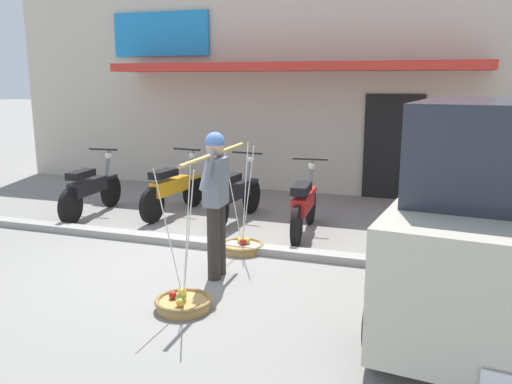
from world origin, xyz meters
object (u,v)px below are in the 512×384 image
object	(u,v)px
fruit_basket_right_side	(242,246)
motorcycle_nearest_shop	(90,189)
fruit_vendor	(216,195)
fruit_basket_left_side	(183,302)
motorcycle_second_in_row	(172,189)
motorcycle_third_in_row	(235,195)
motorcycle_end_of_row	(304,205)

from	to	relation	value
fruit_basket_right_side	motorcycle_nearest_shop	bearing A→B (deg)	162.37
fruit_vendor	fruit_basket_right_side	bearing A→B (deg)	92.22
fruit_basket_left_side	motorcycle_nearest_shop	bearing A→B (deg)	137.71
fruit_vendor	motorcycle_nearest_shop	world-z (taller)	fruit_vendor
fruit_vendor	motorcycle_second_in_row	world-z (taller)	fruit_vendor
fruit_basket_right_side	motorcycle_third_in_row	bearing A→B (deg)	114.75
motorcycle_nearest_shop	fruit_basket_right_side	bearing A→B (deg)	-17.63
fruit_basket_left_side	motorcycle_end_of_row	size ratio (longest dim) A/B	0.80
motorcycle_end_of_row	motorcycle_third_in_row	bearing A→B (deg)	164.17
motorcycle_nearest_shop	motorcycle_third_in_row	size ratio (longest dim) A/B	1.00
fruit_vendor	motorcycle_third_in_row	world-z (taller)	fruit_vendor
fruit_basket_right_side	motorcycle_third_in_row	xyz separation A→B (m)	(-0.64, 1.39, 0.37)
fruit_basket_right_side	motorcycle_nearest_shop	distance (m)	3.27
fruit_basket_left_side	fruit_basket_right_side	bearing A→B (deg)	92.19
fruit_vendor	motorcycle_third_in_row	size ratio (longest dim) A/B	1.04
fruit_basket_left_side	fruit_basket_right_side	distance (m)	1.90
fruit_basket_right_side	motorcycle_nearest_shop	size ratio (longest dim) A/B	0.80
motorcycle_nearest_shop	motorcycle_second_in_row	size ratio (longest dim) A/B	1.00
fruit_basket_right_side	motorcycle_third_in_row	size ratio (longest dim) A/B	0.80
motorcycle_second_in_row	motorcycle_third_in_row	xyz separation A→B (m)	(1.17, -0.08, 0.00)
fruit_basket_right_side	motorcycle_second_in_row	bearing A→B (deg)	140.86
motorcycle_end_of_row	motorcycle_nearest_shop	bearing A→B (deg)	-179.17
fruit_vendor	motorcycle_end_of_row	xyz separation A→B (m)	(0.55, 1.99, -0.53)
fruit_vendor	motorcycle_second_in_row	distance (m)	3.09
fruit_vendor	fruit_basket_left_side	bearing A→B (deg)	-87.84
motorcycle_nearest_shop	motorcycle_second_in_row	bearing A→B (deg)	20.51
fruit_basket_left_side	fruit_basket_right_side	xyz separation A→B (m)	(-0.07, 1.90, -0.00)
fruit_basket_right_side	fruit_vendor	bearing A→B (deg)	-87.78
fruit_vendor	fruit_basket_right_side	size ratio (longest dim) A/B	1.31
fruit_basket_right_side	motorcycle_nearest_shop	xyz separation A→B (m)	(-3.10, 0.99, 0.37)
fruit_basket_right_side	motorcycle_second_in_row	xyz separation A→B (m)	(-1.81, 1.47, 0.37)
fruit_vendor	fruit_basket_left_side	world-z (taller)	fruit_vendor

